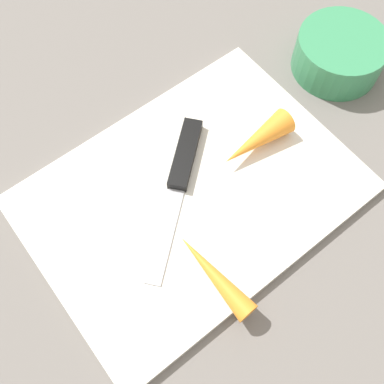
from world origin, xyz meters
TOP-DOWN VIEW (x-y plane):
  - ground_plane at (0.00, 0.00)m, footprint 1.40×1.40m
  - cutting_board at (0.00, 0.00)m, footprint 0.36×0.26m
  - knife at (-0.01, -0.03)m, footprint 0.17×0.14m
  - carrot_short at (-0.09, -0.00)m, footprint 0.09×0.03m
  - carrot_long at (0.04, 0.09)m, footprint 0.03×0.10m
  - small_bowl at (-0.27, -0.03)m, footprint 0.11×0.11m

SIDE VIEW (x-z plane):
  - ground_plane at x=0.00m, z-range 0.00..0.00m
  - cutting_board at x=0.00m, z-range 0.00..0.01m
  - knife at x=-0.01m, z-range 0.01..0.02m
  - carrot_long at x=0.04m, z-range 0.01..0.04m
  - small_bowl at x=-0.27m, z-range 0.00..0.05m
  - carrot_short at x=-0.09m, z-range 0.01..0.04m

